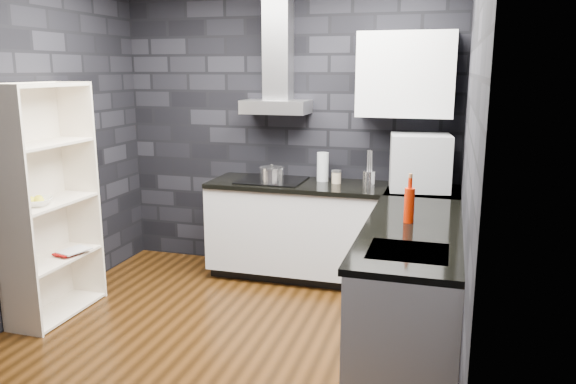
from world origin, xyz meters
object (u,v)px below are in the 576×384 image
at_px(fruit_bowl, 36,202).
at_px(pot, 272,176).
at_px(appliance_garage, 420,163).
at_px(bookshelf, 49,203).
at_px(utensil_crock, 369,179).
at_px(storage_jar, 336,178).
at_px(red_bottle, 409,205).
at_px(glass_vase, 323,167).

bearing_deg(fruit_bowl, pot, 42.64).
xyz_separation_m(appliance_garage, bookshelf, (-2.67, -1.27, -0.22)).
bearing_deg(bookshelf, utensil_crock, 23.61).
bearing_deg(pot, storage_jar, 18.95).
bearing_deg(fruit_bowl, appliance_garage, 27.75).
relative_size(utensil_crock, bookshelf, 0.08).
distance_m(appliance_garage, bookshelf, 2.97).
xyz_separation_m(utensil_crock, fruit_bowl, (-2.25, -1.41, -0.03)).
bearing_deg(red_bottle, bookshelf, -175.75).
bearing_deg(red_bottle, storage_jar, 122.11).
xyz_separation_m(glass_vase, appliance_garage, (0.86, -0.14, 0.09)).
bearing_deg(appliance_garage, storage_jar, 166.10).
bearing_deg(fruit_bowl, utensil_crock, 32.00).
height_order(pot, red_bottle, red_bottle).
relative_size(appliance_garage, bookshelf, 0.27).
distance_m(pot, bookshelf, 1.83).
bearing_deg(glass_vase, fruit_bowl, -139.47).
bearing_deg(glass_vase, pot, -148.03).
bearing_deg(appliance_garage, red_bottle, -97.74).
height_order(glass_vase, storage_jar, glass_vase).
relative_size(pot, bookshelf, 0.12).
height_order(storage_jar, red_bottle, red_bottle).
distance_m(glass_vase, bookshelf, 2.30).
bearing_deg(storage_jar, glass_vase, 155.07).
height_order(storage_jar, appliance_garage, appliance_garage).
bearing_deg(utensil_crock, red_bottle, -68.57).
bearing_deg(storage_jar, pot, -161.05).
xyz_separation_m(pot, fruit_bowl, (-1.41, -1.30, -0.04)).
bearing_deg(appliance_garage, glass_vase, 162.84).
xyz_separation_m(glass_vase, fruit_bowl, (-1.81, -1.55, -0.09)).
xyz_separation_m(utensil_crock, red_bottle, (0.42, -1.07, 0.05)).
relative_size(red_bottle, fruit_bowl, 1.01).
relative_size(glass_vase, fruit_bowl, 1.13).
relative_size(pot, red_bottle, 0.90).
distance_m(pot, red_bottle, 1.59).
distance_m(pot, fruit_bowl, 1.92).
distance_m(pot, glass_vase, 0.48).
relative_size(utensil_crock, appliance_garage, 0.29).
distance_m(pot, appliance_garage, 1.28).
bearing_deg(pot, red_bottle, -37.31).
distance_m(pot, storage_jar, 0.57).
bearing_deg(red_bottle, fruit_bowl, -172.83).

